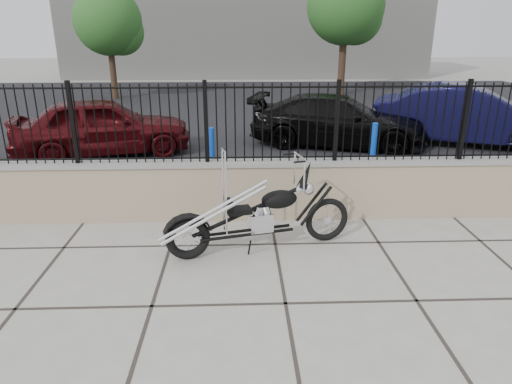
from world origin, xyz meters
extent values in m
plane|color=#99968E|center=(0.00, 0.00, 0.00)|extent=(90.00, 90.00, 0.00)
plane|color=black|center=(0.00, 12.50, 0.00)|extent=(30.00, 30.00, 0.00)
cube|color=gray|center=(0.00, 2.50, 0.48)|extent=(14.00, 0.36, 0.96)
cube|color=black|center=(0.00, 2.50, 1.56)|extent=(14.00, 0.08, 1.20)
cube|color=beige|center=(0.00, 26.50, 4.00)|extent=(22.00, 6.00, 8.00)
imported|color=#3F090C|center=(-3.78, 6.59, 0.70)|extent=(4.42, 2.72, 1.40)
imported|color=black|center=(2.06, 7.30, 0.66)|extent=(4.84, 2.94, 1.31)
imported|color=black|center=(5.48, 7.32, 0.78)|extent=(5.00, 3.23, 1.56)
cylinder|color=blue|center=(-1.10, 5.26, 0.46)|extent=(0.12, 0.12, 0.92)
cylinder|color=blue|center=(2.38, 5.04, 0.52)|extent=(0.15, 0.15, 1.04)
cylinder|color=#382619|center=(-5.93, 16.13, 1.32)|extent=(0.26, 0.26, 2.63)
sphere|color=#3A6526|center=(-5.93, 16.13, 3.34)|extent=(2.81, 2.81, 2.81)
cylinder|color=#382619|center=(4.22, 16.95, 1.59)|extent=(0.32, 0.32, 3.19)
sphere|color=#356827|center=(4.22, 16.95, 4.04)|extent=(3.40, 3.40, 3.40)
camera|label=1|loc=(-0.50, -4.39, 2.93)|focal=32.00mm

